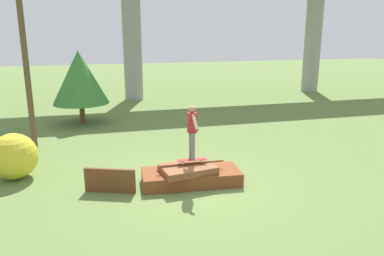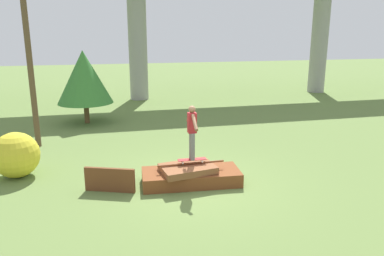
# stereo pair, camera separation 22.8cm
# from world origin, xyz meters

# --- Properties ---
(ground_plane) EXTENTS (80.00, 80.00, 0.00)m
(ground_plane) POSITION_xyz_m (0.00, 0.00, 0.00)
(ground_plane) COLOR olive
(scrap_pile) EXTENTS (2.73, 1.31, 0.61)m
(scrap_pile) POSITION_xyz_m (-0.02, -0.01, 0.24)
(scrap_pile) COLOR brown
(scrap_pile) RESTS_ON ground_plane
(scrap_plank_loose) EXTENTS (1.27, 0.57, 0.64)m
(scrap_plank_loose) POSITION_xyz_m (-2.17, -0.02, 0.32)
(scrap_plank_loose) COLOR brown
(scrap_plank_loose) RESTS_ON ground_plane
(skateboard) EXTENTS (0.77, 0.21, 0.09)m
(skateboard) POSITION_xyz_m (0.03, 0.02, 0.68)
(skateboard) COLOR maroon
(skateboard) RESTS_ON scrap_pile
(skater) EXTENTS (0.22, 1.12, 1.47)m
(skater) POSITION_xyz_m (0.03, 0.02, 1.54)
(skater) COLOR slate
(skater) RESTS_ON skateboard
(utility_pole) EXTENTS (1.30, 0.20, 6.17)m
(utility_pole) POSITION_xyz_m (-4.59, 4.64, 3.21)
(utility_pole) COLOR brown
(utility_pole) RESTS_ON ground_plane
(tree_behind_left) EXTENTS (2.45, 2.45, 3.26)m
(tree_behind_left) POSITION_xyz_m (-2.97, 7.94, 2.09)
(tree_behind_left) COLOR brown
(tree_behind_left) RESTS_ON ground_plane
(bush_yellow_flowering) EXTENTS (1.30, 1.30, 1.30)m
(bush_yellow_flowering) POSITION_xyz_m (-4.71, 1.65, 0.65)
(bush_yellow_flowering) COLOR gold
(bush_yellow_flowering) RESTS_ON ground_plane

